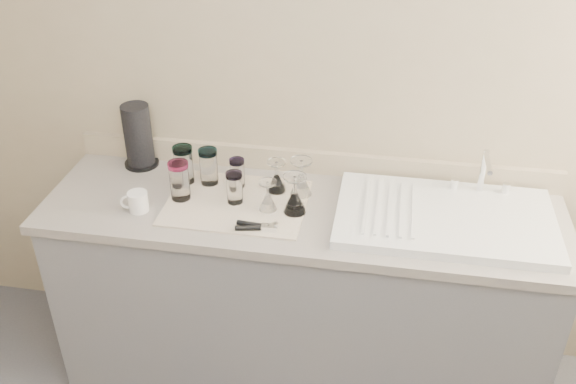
% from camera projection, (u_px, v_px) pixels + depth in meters
% --- Properties ---
extents(room_envelope, '(3.54, 3.50, 2.52)m').
position_uv_depth(room_envelope, '(204.00, 266.00, 1.17)').
color(room_envelope, '#525257').
rests_on(room_envelope, ground).
extents(counter_unit, '(2.06, 0.62, 0.90)m').
position_uv_depth(counter_unit, '(300.00, 295.00, 2.76)').
color(counter_unit, slate).
rests_on(counter_unit, ground).
extents(sink_unit, '(0.82, 0.50, 0.22)m').
position_uv_depth(sink_unit, '(445.00, 217.00, 2.43)').
color(sink_unit, white).
rests_on(sink_unit, counter_unit).
extents(dish_towel, '(0.55, 0.42, 0.01)m').
position_uv_depth(dish_towel, '(237.00, 203.00, 2.55)').
color(dish_towel, silver).
rests_on(dish_towel, counter_unit).
extents(tumbler_teal, '(0.08, 0.08, 0.16)m').
position_uv_depth(tumbler_teal, '(184.00, 164.00, 2.63)').
color(tumbler_teal, white).
rests_on(tumbler_teal, dish_towel).
extents(tumbler_cyan, '(0.08, 0.08, 0.15)m').
position_uv_depth(tumbler_cyan, '(209.00, 166.00, 2.63)').
color(tumbler_cyan, white).
rests_on(tumbler_cyan, dish_towel).
extents(tumbler_purple, '(0.06, 0.06, 0.12)m').
position_uv_depth(tumbler_purple, '(237.00, 173.00, 2.62)').
color(tumbler_purple, white).
rests_on(tumbler_purple, dish_towel).
extents(tumbler_magenta, '(0.08, 0.08, 0.16)m').
position_uv_depth(tumbler_magenta, '(179.00, 180.00, 2.53)').
color(tumbler_magenta, white).
rests_on(tumbler_magenta, dish_towel).
extents(tumbler_lavender, '(0.07, 0.07, 0.13)m').
position_uv_depth(tumbler_lavender, '(235.00, 187.00, 2.51)').
color(tumbler_lavender, white).
rests_on(tumbler_lavender, dish_towel).
extents(goblet_back_left, '(0.08, 0.08, 0.13)m').
position_uv_depth(goblet_back_left, '(277.00, 181.00, 2.60)').
color(goblet_back_left, white).
rests_on(goblet_back_left, dish_towel).
extents(goblet_back_right, '(0.09, 0.09, 0.16)m').
position_uv_depth(goblet_back_right, '(301.00, 183.00, 2.57)').
color(goblet_back_right, white).
rests_on(goblet_back_right, dish_towel).
extents(goblet_front_left, '(0.07, 0.07, 0.12)m').
position_uv_depth(goblet_front_left, '(268.00, 200.00, 2.48)').
color(goblet_front_left, white).
rests_on(goblet_front_left, dish_towel).
extents(goblet_front_right, '(0.09, 0.09, 0.16)m').
position_uv_depth(goblet_front_right, '(295.00, 200.00, 2.46)').
color(goblet_front_right, white).
rests_on(goblet_front_right, dish_towel).
extents(can_opener, '(0.16, 0.06, 0.02)m').
position_uv_depth(can_opener, '(257.00, 227.00, 2.38)').
color(can_opener, silver).
rests_on(can_opener, dish_towel).
extents(white_mug, '(0.12, 0.10, 0.08)m').
position_uv_depth(white_mug, '(137.00, 202.00, 2.49)').
color(white_mug, white).
rests_on(white_mug, counter_unit).
extents(paper_towel_roll, '(0.15, 0.15, 0.28)m').
position_uv_depth(paper_towel_roll, '(138.00, 136.00, 2.74)').
color(paper_towel_roll, black).
rests_on(paper_towel_roll, counter_unit).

